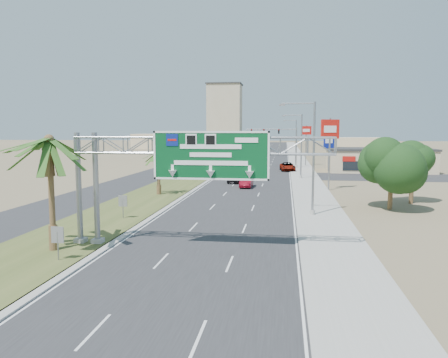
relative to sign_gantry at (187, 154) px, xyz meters
name	(u,v)px	position (x,y,z in m)	size (l,w,h in m)	color
ground	(161,313)	(1.06, -9.93, -6.06)	(600.00, 600.00, 0.00)	#8C7A59
road	(268,156)	(1.06, 100.07, -6.05)	(12.00, 300.00, 0.02)	#28282B
sidewalk_right	(297,156)	(9.56, 100.07, -6.01)	(4.00, 300.00, 0.10)	#9E9B93
median_grass	(233,156)	(-8.94, 100.07, -6.00)	(7.00, 300.00, 0.12)	#424E22
opposing_road	(210,156)	(-15.94, 100.07, -6.05)	(8.00, 300.00, 0.02)	#28282B
sign_gantry	(187,154)	(0.00, 0.00, 0.00)	(16.75, 1.24, 7.50)	gray
palm_near	(49,140)	(-8.14, -1.93, 0.87)	(5.70, 5.70, 8.35)	brown
palm_row_b	(158,153)	(-8.44, 22.07, -1.16)	(3.99, 3.99, 5.95)	brown
palm_row_c	(189,143)	(-8.44, 38.07, -0.39)	(3.99, 3.99, 6.75)	brown
palm_row_d	(209,147)	(-8.44, 56.07, -1.64)	(3.99, 3.99, 5.45)	brown
palm_row_e	(223,141)	(-8.44, 75.07, -0.97)	(3.99, 3.99, 6.15)	brown
palm_row_f	(235,140)	(-8.44, 100.07, -1.35)	(3.99, 3.99, 5.75)	brown
streetlight_near	(311,163)	(8.36, 12.07, -1.36)	(3.27, 0.44, 10.00)	gray
streetlight_mid	(300,149)	(8.36, 42.07, -1.36)	(3.27, 0.44, 10.00)	gray
streetlight_far	(295,142)	(8.36, 78.07, -1.36)	(3.27, 0.44, 10.00)	gray
signal_mast	(286,144)	(6.23, 62.05, -1.21)	(10.28, 0.71, 8.00)	gray
store_building	(379,161)	(23.06, 56.07, -4.06)	(18.00, 10.00, 4.00)	#CEB88B
oak_near	(392,162)	(16.06, 16.07, -1.53)	(4.50, 4.50, 6.80)	brown
oak_far	(413,167)	(19.06, 20.07, -2.24)	(3.50, 3.50, 5.60)	brown
median_signback_a	(58,237)	(-6.74, -3.93, -4.61)	(0.75, 0.08, 2.08)	gray
median_signback_b	(123,203)	(-7.44, 8.07, -4.61)	(0.75, 0.08, 2.08)	gray
tower_distant	(225,114)	(-30.94, 240.07, 11.44)	(20.00, 16.00, 35.00)	tan
building_distant_left	(164,141)	(-43.94, 150.07, -3.06)	(24.00, 14.00, 6.00)	#CEB88B
building_distant_right	(358,145)	(31.06, 130.07, -3.56)	(20.00, 12.00, 5.00)	#CEB88B
car_left_lane	(236,177)	(-0.94, 35.36, -5.28)	(1.83, 4.54, 1.55)	black
car_mid_lane	(246,182)	(1.06, 30.47, -5.35)	(1.50, 4.31, 1.42)	maroon
car_right_lane	(288,167)	(6.56, 54.95, -5.28)	(2.59, 5.63, 1.56)	gray
car_far	(249,157)	(-2.93, 83.87, -5.31)	(2.10, 5.16, 1.50)	black
pole_sign_red_near	(330,133)	(11.59, 29.20, 1.09)	(2.33, 1.19, 9.07)	gray
pole_sign_blue	(329,142)	(14.06, 55.92, -0.64)	(1.99, 0.94, 7.39)	gray
pole_sign_red_far	(306,134)	(10.45, 67.77, 0.74)	(2.19, 0.95, 8.60)	gray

